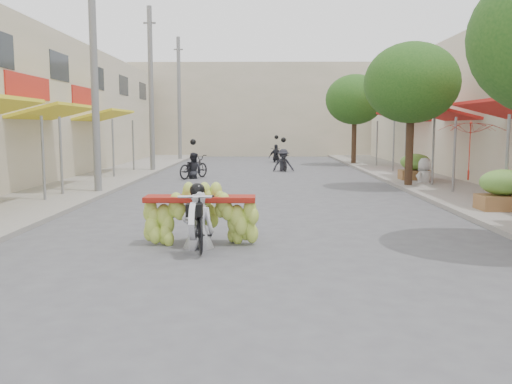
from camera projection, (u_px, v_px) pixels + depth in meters
name	position (u px, v px, depth m)	size (l,w,h in m)	color
ground	(258.00, 329.00, 6.01)	(120.00, 120.00, 0.00)	#545459
sidewalk_left	(81.00, 183.00, 20.97)	(4.00, 60.00, 0.12)	gray
sidewalk_right	(443.00, 184.00, 20.81)	(4.00, 60.00, 0.12)	gray
far_building	(262.00, 111.00, 43.31)	(20.00, 6.00, 7.00)	#C3B69A
utility_pole_mid	(94.00, 71.00, 17.50)	(0.60, 0.24, 8.00)	slate
utility_pole_far	(151.00, 90.00, 26.43)	(0.60, 0.24, 8.00)	slate
utility_pole_back	(179.00, 99.00, 35.37)	(0.60, 0.24, 8.00)	slate
street_tree_mid	(412.00, 83.00, 19.39)	(3.40, 3.40, 5.25)	#3A2719
street_tree_far	(355.00, 100.00, 31.30)	(3.40, 3.40, 5.25)	#3A2719
produce_crate_mid	(503.00, 187.00, 13.79)	(1.20, 0.88, 1.16)	brown
produce_crate_far	(415.00, 165.00, 21.73)	(1.20, 0.88, 1.16)	brown
banana_motorbike	(199.00, 211.00, 10.06)	(2.20, 1.95, 2.04)	black
market_umbrella	(472.00, 119.00, 14.86)	(2.44, 2.44, 1.69)	#A52116
pedestrian	(425.00, 158.00, 20.70)	(1.06, 0.99, 1.86)	silver
bg_motorbike_a	(193.00, 162.00, 23.46)	(1.47, 1.89, 1.95)	black
bg_motorbike_b	(283.00, 154.00, 27.18)	(1.14, 1.54, 1.95)	black
bg_motorbike_c	(276.00, 149.00, 34.14)	(1.03, 1.61, 1.95)	black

